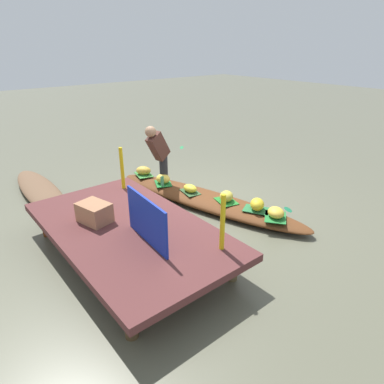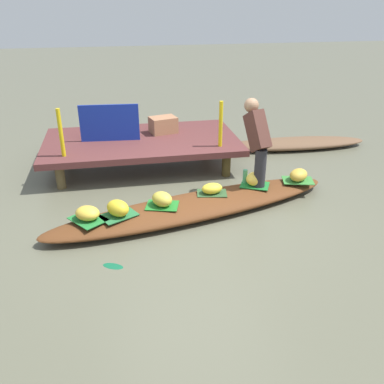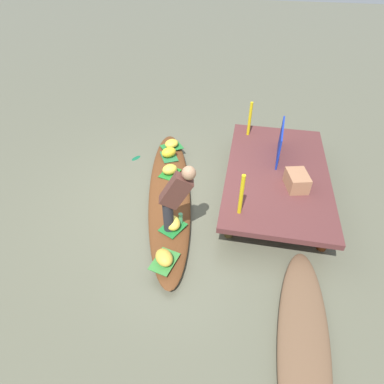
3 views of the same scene
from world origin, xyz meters
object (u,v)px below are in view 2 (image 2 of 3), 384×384
(banana_bunch_1, at_px, (162,199))
(market_banner, at_px, (110,123))
(water_bottle, at_px, (245,176))
(moored_boat, at_px, (294,143))
(banana_bunch_5, at_px, (88,213))
(vendor_person, at_px, (257,138))
(banana_bunch_0, at_px, (118,208))
(banana_bunch_2, at_px, (255,179))
(produce_crate, at_px, (163,125))
(banana_bunch_4, at_px, (299,175))
(vendor_boat, at_px, (196,206))
(banana_bunch_3, at_px, (212,188))

(banana_bunch_1, bearing_deg, market_banner, 106.80)
(water_bottle, bearing_deg, market_banner, 141.02)
(moored_boat, relative_size, water_bottle, 13.42)
(banana_bunch_5, distance_m, vendor_person, 2.46)
(banana_bunch_0, relative_size, banana_bunch_1, 1.06)
(banana_bunch_2, bearing_deg, banana_bunch_1, -164.29)
(banana_bunch_2, relative_size, water_bottle, 1.36)
(produce_crate, bearing_deg, banana_bunch_4, -46.93)
(banana_bunch_0, height_order, banana_bunch_1, banana_bunch_0)
(banana_bunch_2, height_order, banana_bunch_4, banana_bunch_2)
(banana_bunch_4, distance_m, market_banner, 3.09)
(banana_bunch_5, xyz_separation_m, water_bottle, (2.17, 0.67, 0.02))
(vendor_person, distance_m, produce_crate, 2.12)
(water_bottle, xyz_separation_m, market_banner, (-1.85, 1.49, 0.46))
(vendor_boat, xyz_separation_m, banana_bunch_1, (-0.46, -0.10, 0.20))
(vendor_person, relative_size, water_bottle, 5.77)
(banana_bunch_1, xyz_separation_m, market_banner, (-0.60, 1.98, 0.46))
(banana_bunch_1, relative_size, water_bottle, 1.41)
(banana_bunch_0, distance_m, vendor_person, 2.11)
(banana_bunch_0, distance_m, market_banner, 2.18)
(banana_bunch_0, distance_m, water_bottle, 1.92)
(produce_crate, bearing_deg, vendor_boat, -86.07)
(banana_bunch_5, bearing_deg, banana_bunch_1, 11.52)
(banana_bunch_0, xyz_separation_m, water_bottle, (1.81, 0.64, -0.00))
(banana_bunch_0, bearing_deg, vendor_boat, 14.20)
(banana_bunch_2, xyz_separation_m, vendor_person, (0.01, 0.07, 0.58))
(banana_bunch_0, bearing_deg, banana_bunch_3, 17.30)
(moored_boat, height_order, produce_crate, produce_crate)
(vendor_boat, xyz_separation_m, banana_bunch_2, (0.91, 0.29, 0.20))
(moored_boat, relative_size, market_banner, 2.89)
(vendor_boat, xyz_separation_m, banana_bunch_5, (-1.38, -0.29, 0.19))
(banana_bunch_2, xyz_separation_m, banana_bunch_4, (0.66, 0.03, -0.01))
(vendor_boat, xyz_separation_m, banana_bunch_4, (1.57, 0.32, 0.19))
(moored_boat, bearing_deg, banana_bunch_3, -132.94)
(banana_bunch_1, distance_m, banana_bunch_2, 1.42)
(banana_bunch_2, relative_size, produce_crate, 0.63)
(banana_bunch_1, bearing_deg, banana_bunch_3, 18.47)
(moored_boat, bearing_deg, vendor_boat, -134.33)
(moored_boat, xyz_separation_m, produce_crate, (-2.49, -0.04, 0.51))
(banana_bunch_2, distance_m, vendor_person, 0.58)
(banana_bunch_5, distance_m, market_banner, 2.24)
(banana_bunch_2, relative_size, vendor_person, 0.24)
(market_banner, xyz_separation_m, produce_crate, (0.91, 0.28, -0.16))
(banana_bunch_0, distance_m, banana_bunch_5, 0.36)
(banana_bunch_4, xyz_separation_m, banana_bunch_5, (-2.95, -0.61, -0.01))
(banana_bunch_2, xyz_separation_m, banana_bunch_3, (-0.66, -0.15, -0.03))
(moored_boat, height_order, market_banner, market_banner)
(banana_bunch_5, height_order, market_banner, market_banner)
(vendor_boat, bearing_deg, banana_bunch_3, 14.96)
(banana_bunch_3, bearing_deg, banana_bunch_2, 12.67)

